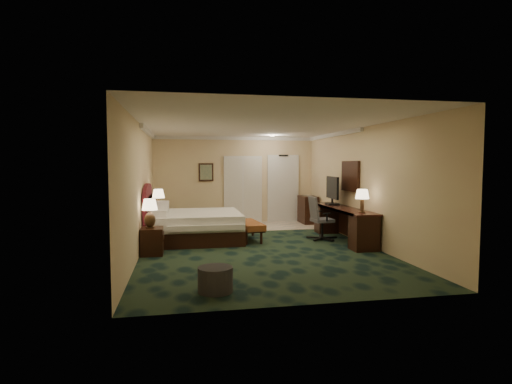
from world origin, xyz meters
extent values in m
cube|color=black|center=(0.00, 0.00, 0.00)|extent=(5.00, 7.50, 0.00)
cube|color=silver|center=(0.00, 0.00, 2.70)|extent=(5.00, 7.50, 0.00)
cube|color=#D7B58D|center=(0.00, 3.75, 1.35)|extent=(5.00, 0.00, 2.70)
cube|color=#D7B58D|center=(0.00, -3.75, 1.35)|extent=(5.00, 0.00, 2.70)
cube|color=#D7B58D|center=(-2.50, 0.00, 1.35)|extent=(0.00, 7.50, 2.70)
cube|color=#D7B58D|center=(2.50, 0.00, 1.35)|extent=(0.00, 7.50, 2.70)
cube|color=beige|center=(0.90, 2.90, 0.01)|extent=(3.20, 1.70, 0.01)
cube|color=silver|center=(1.55, 3.72, 1.05)|extent=(1.02, 0.06, 2.18)
cube|color=beige|center=(0.25, 3.71, 1.05)|extent=(1.20, 0.06, 2.10)
cube|color=#506B59|center=(-0.90, 3.71, 1.60)|extent=(0.45, 0.06, 0.55)
cube|color=white|center=(2.46, 0.60, 1.55)|extent=(0.05, 0.95, 0.75)
cube|color=silver|center=(-1.33, 1.04, 0.34)|extent=(2.15, 1.99, 0.68)
cube|color=black|center=(-2.26, -0.35, 0.28)|extent=(0.44, 0.50, 0.55)
cube|color=black|center=(-2.26, 2.18, 0.28)|extent=(0.45, 0.51, 0.56)
cube|color=brown|center=(-0.03, 0.85, 0.22)|extent=(0.57, 1.34, 0.44)
cylinder|color=#28272B|center=(-1.19, -2.98, 0.18)|extent=(0.52, 0.52, 0.36)
cube|color=black|center=(2.18, 0.36, 0.40)|extent=(0.59, 2.75, 0.79)
cube|color=black|center=(2.19, 1.09, 1.16)|extent=(0.16, 0.94, 0.73)
cube|color=black|center=(2.22, 3.20, 0.43)|extent=(0.45, 0.81, 0.86)
camera|label=1|loc=(-1.66, -8.66, 1.85)|focal=28.00mm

